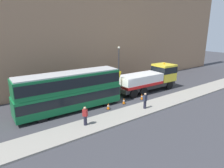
# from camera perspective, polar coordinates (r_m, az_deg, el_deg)

# --- Properties ---
(ground_plane) EXTENTS (120.00, 120.00, 0.00)m
(ground_plane) POSITION_cam_1_polar(r_m,az_deg,el_deg) (24.55, 1.64, -4.28)
(ground_plane) COLOR #38383D
(near_kerb) EXTENTS (60.00, 2.80, 0.15)m
(near_kerb) POSITION_cam_1_polar(r_m,az_deg,el_deg) (21.58, 8.52, -7.11)
(near_kerb) COLOR gray
(near_kerb) RESTS_ON ground_plane
(building_facade) EXTENTS (60.00, 1.50, 16.00)m
(building_facade) POSITION_cam_1_polar(r_m,az_deg,el_deg) (28.77, -6.84, 14.94)
(building_facade) COLOR #9E7A5B
(building_facade) RESTS_ON ground_plane
(recovery_tow_truck) EXTENTS (10.18, 2.92, 3.67)m
(recovery_tow_truck) POSITION_cam_1_polar(r_m,az_deg,el_deg) (27.76, 10.73, 1.60)
(recovery_tow_truck) COLOR #2D2D2D
(recovery_tow_truck) RESTS_ON ground_plane
(double_decker_bus) EXTENTS (11.11, 2.89, 4.06)m
(double_decker_bus) POSITION_cam_1_polar(r_m,az_deg,el_deg) (20.95, -11.91, -1.70)
(double_decker_bus) COLOR #146B38
(double_decker_bus) RESTS_ON ground_plane
(pedestrian_onlooker) EXTENTS (0.43, 0.48, 1.71)m
(pedestrian_onlooker) POSITION_cam_1_polar(r_m,az_deg,el_deg) (17.72, -7.66, -9.08)
(pedestrian_onlooker) COLOR #232333
(pedestrian_onlooker) RESTS_ON near_kerb
(pedestrian_bystander) EXTENTS (0.42, 0.32, 1.71)m
(pedestrian_bystander) POSITION_cam_1_polar(r_m,az_deg,el_deg) (21.35, 9.39, -4.78)
(pedestrian_bystander) COLOR #232333
(pedestrian_bystander) RESTS_ON near_kerb
(traffic_cone_near_bus) EXTENTS (0.36, 0.36, 0.72)m
(traffic_cone_near_bus) POSITION_cam_1_polar(r_m,az_deg,el_deg) (21.38, -1.07, -6.38)
(traffic_cone_near_bus) COLOR orange
(traffic_cone_near_bus) RESTS_ON ground_plane
(traffic_cone_midway) EXTENTS (0.36, 0.36, 0.72)m
(traffic_cone_midway) POSITION_cam_1_polar(r_m,az_deg,el_deg) (22.88, 3.41, -4.90)
(traffic_cone_midway) COLOR orange
(traffic_cone_midway) RESTS_ON ground_plane
(traffic_cone_near_truck) EXTENTS (0.36, 0.36, 0.72)m
(traffic_cone_near_truck) POSITION_cam_1_polar(r_m,az_deg,el_deg) (24.50, 8.50, -3.64)
(traffic_cone_near_truck) COLOR orange
(traffic_cone_near_truck) RESTS_ON ground_plane
(street_lamp) EXTENTS (0.36, 0.36, 5.83)m
(street_lamp) POSITION_cam_1_polar(r_m,az_deg,el_deg) (29.41, 1.92, 6.05)
(street_lamp) COLOR #38383D
(street_lamp) RESTS_ON ground_plane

